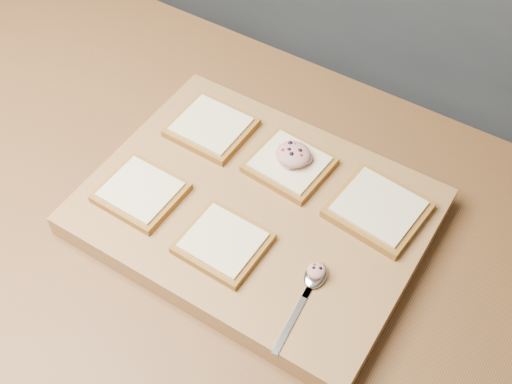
{
  "coord_description": "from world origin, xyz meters",
  "views": [
    {
      "loc": [
        0.39,
        -0.48,
        1.72
      ],
      "look_at": [
        0.08,
        0.02,
        0.97
      ],
      "focal_mm": 45.0,
      "sensor_mm": 36.0,
      "label": 1
    }
  ],
  "objects_px": {
    "tuna_salad_dollop": "(293,154)",
    "cutting_board": "(256,212)",
    "bread_far_center": "(290,164)",
    "spoon": "(312,281)"
  },
  "relations": [
    {
      "from": "bread_far_center",
      "to": "spoon",
      "type": "xyz_separation_m",
      "value": [
        0.13,
        -0.17,
        -0.0
      ]
    },
    {
      "from": "bread_far_center",
      "to": "spoon",
      "type": "height_order",
      "value": "bread_far_center"
    },
    {
      "from": "tuna_salad_dollop",
      "to": "cutting_board",
      "type": "bearing_deg",
      "value": -95.6
    },
    {
      "from": "cutting_board",
      "to": "bread_far_center",
      "type": "distance_m",
      "value": 0.09
    },
    {
      "from": "cutting_board",
      "to": "spoon",
      "type": "relative_size",
      "value": 3.26
    },
    {
      "from": "cutting_board",
      "to": "bread_far_center",
      "type": "bearing_deg",
      "value": 85.8
    },
    {
      "from": "cutting_board",
      "to": "bread_far_center",
      "type": "relative_size",
      "value": 3.98
    },
    {
      "from": "spoon",
      "to": "cutting_board",
      "type": "bearing_deg",
      "value": 151.63
    },
    {
      "from": "cutting_board",
      "to": "tuna_salad_dollop",
      "type": "bearing_deg",
      "value": 84.4
    },
    {
      "from": "cutting_board",
      "to": "spoon",
      "type": "bearing_deg",
      "value": -28.37
    }
  ]
}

